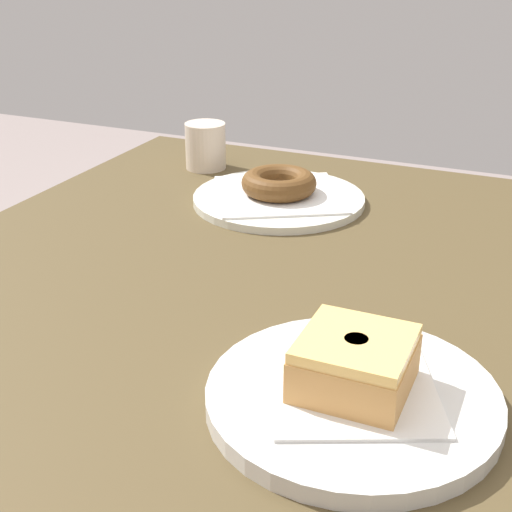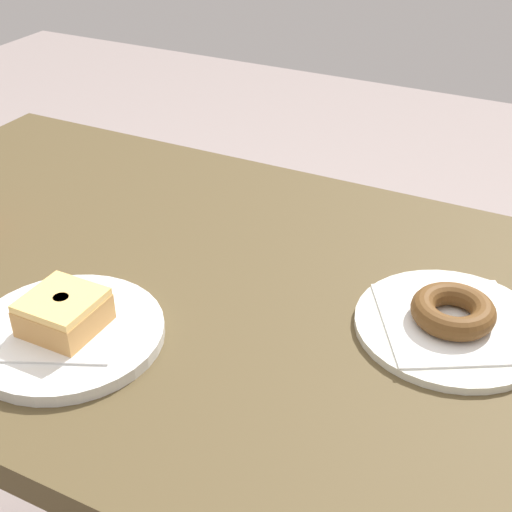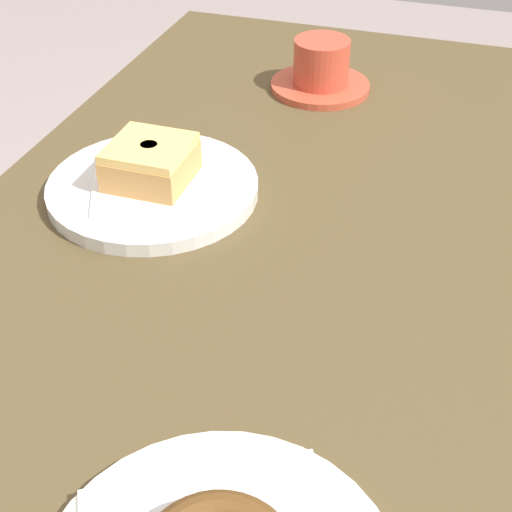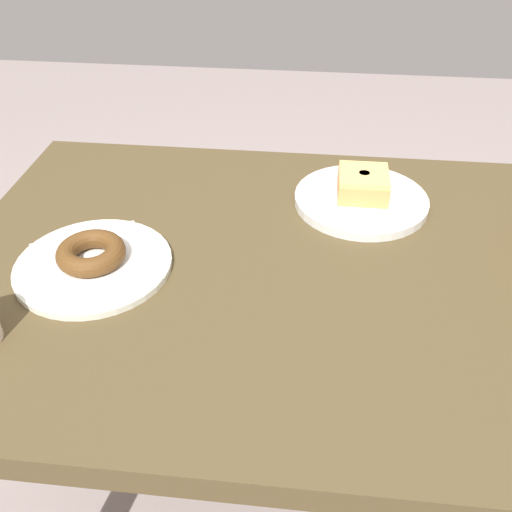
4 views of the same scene
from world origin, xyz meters
name	(u,v)px [view 1 (image 1 of 4)]	position (x,y,z in m)	size (l,w,h in m)	color
table	(180,436)	(0.00, 0.00, 0.63)	(1.18, 0.73, 0.74)	#4E4025
plate_chocolate_ring	(279,199)	(-0.36, -0.04, 0.75)	(0.23, 0.23, 0.01)	silver
napkin_chocolate_ring	(279,194)	(-0.36, -0.04, 0.76)	(0.16, 0.16, 0.00)	white
donut_chocolate_ring	(279,183)	(-0.36, -0.04, 0.77)	(0.10, 0.10, 0.03)	brown
plate_glazed_square	(352,398)	(0.04, 0.18, 0.75)	(0.23, 0.23, 0.02)	silver
napkin_glazed_square	(353,388)	(0.04, 0.18, 0.76)	(0.13, 0.13, 0.00)	white
donut_glazed_square	(355,363)	(0.04, 0.18, 0.78)	(0.08, 0.08, 0.04)	tan
sugar_jar	(206,146)	(-0.46, -0.20, 0.78)	(0.06, 0.06, 0.07)	beige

